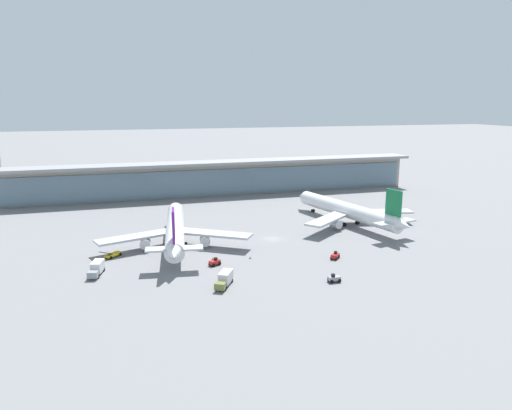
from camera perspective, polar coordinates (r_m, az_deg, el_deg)
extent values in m
plane|color=slate|center=(145.35, 1.95, -4.06)|extent=(1200.00, 1200.00, 0.00)
cylinder|color=white|center=(140.71, -9.64, -2.75)|extent=(11.71, 48.41, 5.08)
cone|color=white|center=(166.09, -9.57, -0.43)|extent=(5.56, 5.22, 4.98)
cone|color=white|center=(115.75, -9.75, -5.80)|extent=(5.30, 6.17, 4.57)
cube|color=black|center=(163.06, -9.59, -0.35)|extent=(4.06, 2.61, 0.61)
cube|color=#B7BABF|center=(137.31, -14.22, -3.72)|extent=(22.55, 12.11, 0.61)
cube|color=#B7BABF|center=(136.93, -5.05, -3.43)|extent=(21.29, 16.88, 0.61)
cylinder|color=silver|center=(137.07, -13.11, -4.45)|extent=(3.29, 4.03, 2.80)
cylinder|color=silver|center=(136.79, -6.13, -4.23)|extent=(3.29, 4.03, 2.80)
cube|color=#661E84|center=(118.32, -9.84, -2.39)|extent=(1.46, 6.16, 7.88)
cube|color=#B7BABF|center=(119.04, -9.74, -5.16)|extent=(14.41, 5.76, 0.44)
cylinder|color=black|center=(139.41, -10.74, -4.73)|extent=(1.21, 1.36, 1.23)
cylinder|color=black|center=(139.31, -8.43, -4.66)|extent=(1.21, 1.36, 1.23)
cylinder|color=black|center=(160.41, -9.53, -2.43)|extent=(1.21, 1.36, 1.23)
cylinder|color=white|center=(164.81, 10.76, -0.58)|extent=(14.95, 48.18, 5.08)
cone|color=white|center=(185.16, 5.62, 0.99)|extent=(5.82, 5.50, 4.98)
cone|color=white|center=(146.34, 17.21, -2.34)|extent=(5.63, 6.41, 4.57)
cube|color=black|center=(182.65, 6.14, 1.11)|extent=(4.16, 2.85, 0.61)
cube|color=#B7BABF|center=(154.97, 8.66, -1.66)|extent=(20.71, 17.89, 0.61)
cube|color=#B7BABF|center=(168.93, 14.57, -0.75)|extent=(22.60, 10.75, 0.61)
cylinder|color=silver|center=(156.58, 9.52, -2.20)|extent=(3.50, 4.18, 2.80)
cylinder|color=silver|center=(167.20, 14.00, -1.47)|extent=(3.50, 4.18, 2.80)
cube|color=#14703D|center=(148.00, 16.14, 0.26)|extent=(1.87, 6.12, 7.88)
cube|color=#B7BABF|center=(148.66, 16.24, -1.96)|extent=(14.51, 6.67, 0.44)
cylinder|color=black|center=(162.08, 10.52, -2.31)|extent=(1.28, 1.42, 1.23)
cylinder|color=black|center=(165.62, 12.03, -2.06)|extent=(1.28, 1.42, 1.23)
cylinder|color=black|center=(180.57, 6.82, -0.69)|extent=(1.28, 1.42, 1.23)
cube|color=gray|center=(119.04, -18.94, -7.89)|extent=(2.68, 2.32, 1.50)
cube|color=black|center=(118.22, -19.05, -7.89)|extent=(2.03, 0.64, 0.70)
cube|color=silver|center=(122.53, -18.42, -6.95)|extent=(3.38, 5.03, 2.50)
cylinder|color=black|center=(119.72, -18.31, -8.11)|extent=(0.50, 0.94, 0.90)
cylinder|color=black|center=(120.32, -19.29, -8.08)|extent=(0.50, 0.94, 0.90)
cylinder|color=black|center=(124.06, -17.71, -7.35)|extent=(0.50, 0.94, 0.90)
cylinder|color=black|center=(124.63, -18.66, -7.33)|extent=(0.50, 0.94, 0.90)
cube|color=#B21E1E|center=(122.56, -4.96, -6.81)|extent=(3.17, 2.59, 0.90)
cube|color=black|center=(122.48, -4.86, -6.43)|extent=(0.94, 0.94, 0.70)
cylinder|color=black|center=(121.61, -5.11, -7.19)|extent=(0.93, 0.65, 0.90)
cylinder|color=black|center=(122.67, -5.53, -7.03)|extent=(0.93, 0.65, 0.90)
cylinder|color=black|center=(122.75, -4.39, -6.99)|extent=(0.93, 0.65, 0.90)
cylinder|color=black|center=(123.81, -4.80, -6.83)|extent=(0.93, 0.65, 0.90)
cube|color=yellow|center=(134.03, -16.71, -5.68)|extent=(4.74, 4.59, 0.60)
cube|color=black|center=(132.16, -17.51, -5.50)|extent=(3.50, 3.36, 1.72)
cylinder|color=black|center=(132.46, -16.99, -6.05)|extent=(0.85, 0.82, 0.90)
cylinder|color=black|center=(133.64, -17.48, -5.92)|extent=(0.85, 0.82, 0.90)
cylinder|color=black|center=(134.64, -15.94, -5.69)|extent=(0.85, 0.82, 0.90)
cylinder|color=black|center=(135.79, -16.43, -5.56)|extent=(0.85, 0.82, 0.90)
cube|color=gray|center=(112.83, 9.34, -8.65)|extent=(2.81, 1.52, 0.90)
cube|color=black|center=(112.42, 9.21, -8.29)|extent=(0.70, 0.70, 0.70)
cylinder|color=black|center=(114.00, 9.62, -8.68)|extent=(0.90, 0.28, 0.90)
cylinder|color=black|center=(112.81, 9.94, -8.92)|extent=(0.90, 0.28, 0.90)
cylinder|color=black|center=(113.18, 8.72, -8.80)|extent=(0.90, 0.28, 0.90)
cylinder|color=black|center=(111.99, 9.03, -9.05)|extent=(0.90, 0.28, 0.90)
cube|color=olive|center=(106.45, -4.31, -9.65)|extent=(2.90, 2.72, 1.50)
cube|color=black|center=(105.63, -4.45, -9.66)|extent=(1.84, 1.16, 0.70)
cube|color=silver|center=(109.84, -3.64, -8.57)|extent=(4.33, 5.13, 2.50)
cylinder|color=black|center=(107.13, -3.62, -9.93)|extent=(0.70, 0.92, 0.90)
cylinder|color=black|center=(107.75, -4.71, -9.81)|extent=(0.70, 0.92, 0.90)
cylinder|color=black|center=(111.39, -2.87, -9.02)|extent=(0.70, 0.92, 0.90)
cylinder|color=black|center=(111.98, -3.92, -8.92)|extent=(0.70, 0.92, 0.90)
cube|color=#B21E1E|center=(128.76, 9.45, -5.99)|extent=(3.07, 3.01, 0.90)
cube|color=black|center=(128.78, 9.51, -5.61)|extent=(0.99, 0.99, 0.70)
cylinder|color=black|center=(127.79, 9.58, -6.34)|extent=(0.85, 0.82, 0.90)
cylinder|color=black|center=(128.26, 8.98, -6.25)|extent=(0.85, 0.82, 0.90)
cylinder|color=black|center=(129.55, 9.89, -6.10)|extent=(0.85, 0.82, 0.90)
cylinder|color=black|center=(130.00, 9.30, -6.01)|extent=(0.85, 0.82, 0.90)
cube|color=#9E998E|center=(213.62, -4.48, 3.12)|extent=(180.00, 8.00, 14.00)
cube|color=slate|center=(209.60, -4.22, 2.76)|extent=(176.40, 0.50, 11.20)
cube|color=gray|center=(210.61, -4.39, 5.08)|extent=(183.60, 12.80, 1.20)
cone|color=orange|center=(127.17, -5.19, -6.36)|extent=(0.44, 0.44, 0.70)
cube|color=black|center=(127.28, -5.19, -6.50)|extent=(0.62, 0.62, 0.04)
cone|color=orange|center=(127.41, -0.70, -6.27)|extent=(0.44, 0.44, 0.70)
cube|color=black|center=(127.52, -0.70, -6.41)|extent=(0.62, 0.62, 0.04)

